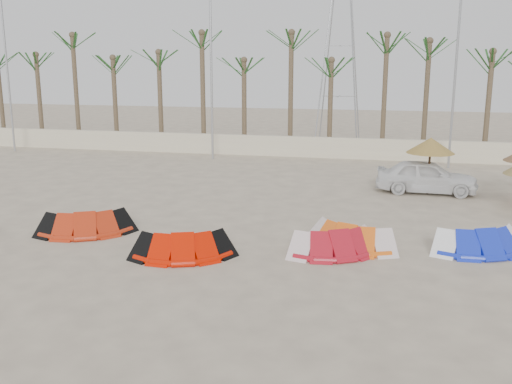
% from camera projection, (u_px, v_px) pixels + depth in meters
% --- Properties ---
extents(ground, '(120.00, 120.00, 0.00)m').
position_uv_depth(ground, '(205.00, 288.00, 15.18)').
color(ground, '#C5B59A').
rests_on(ground, ground).
extents(boundary_wall, '(60.00, 0.30, 1.30)m').
position_uv_depth(boundary_wall, '(313.00, 147.00, 35.93)').
color(boundary_wall, beige).
rests_on(boundary_wall, ground).
extents(palm_line, '(52.00, 4.00, 7.70)m').
position_uv_depth(palm_line, '(329.00, 53.00, 35.92)').
color(palm_line, brown).
rests_on(palm_line, ground).
extents(lamp_a, '(1.25, 0.14, 11.00)m').
position_uv_depth(lamp_a, '(7.00, 64.00, 37.27)').
color(lamp_a, '#A5A8AD').
rests_on(lamp_a, ground).
extents(lamp_b, '(1.25, 0.14, 11.00)m').
position_uv_depth(lamp_b, '(212.00, 64.00, 34.20)').
color(lamp_b, '#A5A8AD').
rests_on(lamp_b, ground).
extents(lamp_c, '(1.25, 0.14, 11.00)m').
position_uv_depth(lamp_c, '(457.00, 64.00, 31.13)').
color(lamp_c, '#A5A8AD').
rests_on(lamp_c, ground).
extents(pylon, '(3.00, 3.00, 14.00)m').
position_uv_depth(pylon, '(337.00, 145.00, 41.55)').
color(pylon, '#A5A8AD').
rests_on(pylon, ground).
extents(kite_red_left, '(3.74, 2.71, 0.90)m').
position_uv_depth(kite_red_left, '(90.00, 220.00, 20.14)').
color(kite_red_left, red).
rests_on(kite_red_left, ground).
extents(kite_red_mid, '(3.51, 2.39, 0.90)m').
position_uv_depth(kite_red_mid, '(186.00, 242.00, 17.72)').
color(kite_red_mid, red).
rests_on(kite_red_mid, ground).
extents(kite_red_right, '(3.55, 2.66, 0.90)m').
position_uv_depth(kite_red_right, '(337.00, 239.00, 18.00)').
color(kite_red_right, red).
rests_on(kite_red_right, ground).
extents(kite_orange, '(3.49, 2.42, 0.90)m').
position_uv_depth(kite_orange, '(350.00, 233.00, 18.64)').
color(kite_orange, orange).
rests_on(kite_orange, ground).
extents(kite_blue, '(3.58, 2.53, 0.90)m').
position_uv_depth(kite_blue, '(480.00, 238.00, 18.16)').
color(kite_blue, '#172DCF').
rests_on(kite_blue, ground).
extents(parasol_left, '(2.16, 2.16, 2.58)m').
position_uv_depth(parasol_left, '(431.00, 146.00, 25.59)').
color(parasol_left, '#4C331E').
rests_on(parasol_left, ground).
extents(car, '(4.56, 1.93, 1.54)m').
position_uv_depth(car, '(426.00, 177.00, 26.09)').
color(car, white).
rests_on(car, ground).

